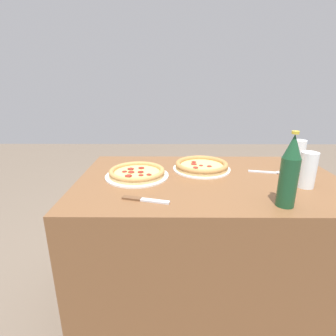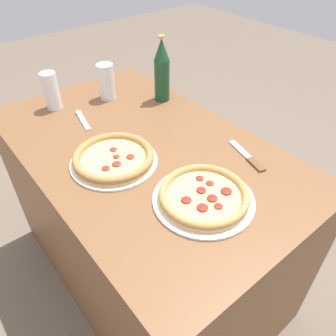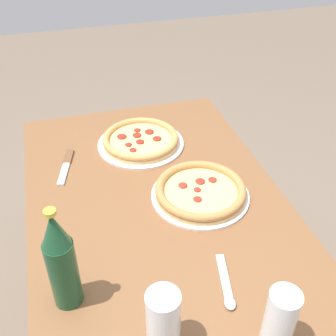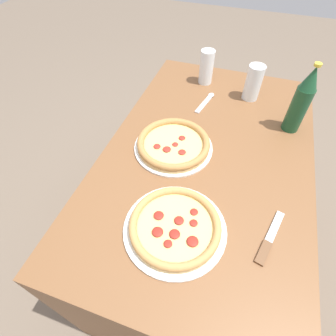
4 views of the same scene
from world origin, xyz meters
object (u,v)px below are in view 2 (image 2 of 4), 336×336
Objects in this scene: glass_orange_juice at (107,84)px; glass_water at (52,93)px; knife at (248,157)px; pizza_salami at (204,196)px; pizza_veggie at (114,158)px; spoon at (82,118)px; beer_bottle at (162,71)px.

glass_water is (0.06, 0.23, 0.00)m from glass_orange_juice.
glass_water is 0.84m from knife.
glass_orange_juice is at bearing -9.34° from pizza_salami.
knife is (-0.75, -0.37, -0.07)m from glass_water.
pizza_salami is at bearing 170.66° from glass_orange_juice.
knife is (-0.69, -0.14, -0.07)m from glass_orange_juice.
pizza_veggie is 1.90× the size of glass_orange_juice.
pizza_veggie is at bearing 171.23° from spoon.
glass_water is at bearing -0.68° from pizza_veggie.
knife is at bearing -78.18° from pizza_salami.
glass_water reaches higher than pizza_veggie.
knife is at bearing 175.83° from beer_bottle.
pizza_veggie is 1.78× the size of spoon.
pizza_veggie is at bearing 18.65° from pizza_salami.
pizza_salami is 0.27m from knife.
pizza_salami reaches higher than spoon.
beer_bottle reaches higher than pizza_veggie.
spoon is (-0.09, 0.18, -0.06)m from glass_orange_juice.
pizza_veggie is at bearing 151.32° from glass_orange_juice.
glass_water is 0.47m from beer_bottle.
pizza_veggie is 0.49m from glass_water.
glass_orange_juice is 0.93× the size of spoon.
knife is at bearing -125.47° from pizza_veggie.
beer_bottle reaches higher than glass_water.
pizza_salami is 0.82m from glass_water.
pizza_salami is 0.67m from beer_bottle.
glass_water is at bearing 26.07° from knife.
beer_bottle is at bearing -119.15° from glass_water.
beer_bottle is (0.58, -0.30, 0.11)m from pizza_salami.
glass_water is at bearing 7.25° from pizza_salami.
glass_orange_juice is (0.42, -0.23, 0.05)m from pizza_veggie.
spoon is at bearing -163.44° from glass_water.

